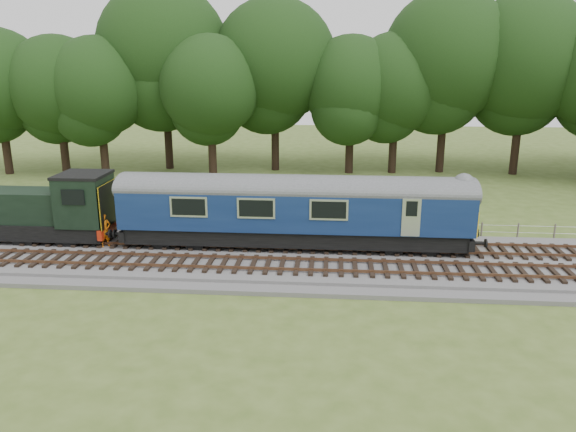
{
  "coord_description": "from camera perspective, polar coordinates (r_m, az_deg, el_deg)",
  "views": [
    {
      "loc": [
        -0.48,
        -26.62,
        9.95
      ],
      "look_at": [
        -2.76,
        1.4,
        2.0
      ],
      "focal_mm": 35.0,
      "sensor_mm": 36.0,
      "label": 1
    }
  ],
  "objects": [
    {
      "name": "worker",
      "position": [
        30.92,
        -18.12,
        -1.37
      ],
      "size": [
        0.77,
        0.75,
        1.78
      ],
      "primitive_type": "imported",
      "rotation": [
        0.0,
        0.0,
        0.71
      ],
      "color": "orange",
      "rests_on": "ballast"
    },
    {
      "name": "tree_line",
      "position": [
        49.63,
        5.12,
        4.16
      ],
      "size": [
        70.0,
        8.0,
        18.0
      ],
      "primitive_type": null,
      "color": "black",
      "rests_on": "ground"
    },
    {
      "name": "track_south",
      "position": [
        26.78,
        5.39,
        -5.14
      ],
      "size": [
        67.2,
        2.4,
        0.21
      ],
      "color": "black",
      "rests_on": "ballast"
    },
    {
      "name": "fence",
      "position": [
        32.67,
        5.27,
        -2.01
      ],
      "size": [
        64.0,
        0.12,
        1.0
      ],
      "primitive_type": null,
      "color": "#6B6054",
      "rests_on": "ground"
    },
    {
      "name": "ballast",
      "position": [
        28.36,
        5.35,
        -4.44
      ],
      "size": [
        70.0,
        7.0,
        0.35
      ],
      "primitive_type": "cube",
      "color": "#4C4C4F",
      "rests_on": "ground"
    },
    {
      "name": "shunter_loco",
      "position": [
        33.17,
        -24.11,
        0.47
      ],
      "size": [
        8.91,
        2.6,
        3.38
      ],
      "color": "black",
      "rests_on": "ground"
    },
    {
      "name": "track_north",
      "position": [
        29.6,
        5.33,
        -3.07
      ],
      "size": [
        67.2,
        2.4,
        0.21
      ],
      "color": "black",
      "rests_on": "ballast"
    },
    {
      "name": "dmu_railcar",
      "position": [
        29.03,
        0.66,
        1.14
      ],
      "size": [
        18.05,
        2.86,
        3.88
      ],
      "color": "black",
      "rests_on": "ground"
    },
    {
      "name": "ground",
      "position": [
        28.42,
        5.34,
        -4.77
      ],
      "size": [
        120.0,
        120.0,
        0.0
      ],
      "primitive_type": "plane",
      "color": "#445920",
      "rests_on": "ground"
    }
  ]
}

